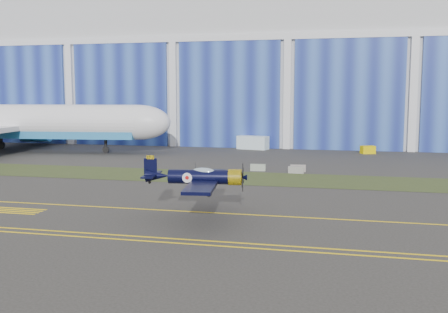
% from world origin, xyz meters
% --- Properties ---
extents(ground, '(260.00, 260.00, 0.00)m').
position_xyz_m(ground, '(0.00, 0.00, 0.00)').
color(ground, '#383632').
rests_on(ground, ground).
extents(grass_median, '(260.00, 10.00, 0.02)m').
position_xyz_m(grass_median, '(0.00, 14.00, 0.02)').
color(grass_median, '#475128').
rests_on(grass_median, ground).
extents(hangar, '(220.00, 45.70, 30.00)m').
position_xyz_m(hangar, '(0.00, 71.79, 14.96)').
color(hangar, silver).
rests_on(hangar, ground).
extents(taxiway_centreline, '(200.00, 0.20, 0.02)m').
position_xyz_m(taxiway_centreline, '(0.00, -5.00, 0.01)').
color(taxiway_centreline, yellow).
rests_on(taxiway_centreline, ground).
extents(edge_line_near, '(80.00, 0.20, 0.02)m').
position_xyz_m(edge_line_near, '(0.00, -14.50, 0.01)').
color(edge_line_near, yellow).
rests_on(edge_line_near, ground).
extents(edge_line_far, '(80.00, 0.20, 0.02)m').
position_xyz_m(edge_line_far, '(0.00, -13.50, 0.01)').
color(edge_line_far, yellow).
rests_on(edge_line_far, ground).
extents(hold_short_ladder, '(6.00, 2.40, 0.02)m').
position_xyz_m(hold_short_ladder, '(-18.00, -8.10, 0.01)').
color(hold_short_ladder, yellow).
rests_on(hold_short_ladder, ground).
extents(warbird, '(10.84, 12.51, 3.36)m').
position_xyz_m(warbird, '(-0.93, -7.51, 3.51)').
color(warbird, black).
rests_on(warbird, ground).
extents(jetliner, '(73.87, 64.79, 23.66)m').
position_xyz_m(jetliner, '(-48.44, 33.40, 11.83)').
color(jetliner, white).
rests_on(jetliner, ground).
extents(shipping_container, '(6.03, 3.57, 2.45)m').
position_xyz_m(shipping_container, '(-6.00, 47.22, 1.22)').
color(shipping_container, silver).
rests_on(shipping_container, ground).
extents(tug, '(2.68, 2.22, 1.34)m').
position_xyz_m(tug, '(14.43, 44.52, 0.67)').
color(tug, '#EDD000').
rests_on(tug, ground).
extents(barrier_a, '(2.04, 0.75, 0.90)m').
position_xyz_m(barrier_a, '(-0.62, 20.30, 0.45)').
color(barrier_a, '#909F8A').
rests_on(barrier_a, ground).
extents(barrier_b, '(2.05, 0.78, 0.90)m').
position_xyz_m(barrier_b, '(4.62, 20.78, 0.45)').
color(barrier_b, gray).
rests_on(barrier_b, ground).
extents(barrier_c, '(2.00, 0.61, 0.90)m').
position_xyz_m(barrier_c, '(4.51, 19.20, 0.45)').
color(barrier_c, gray).
rests_on(barrier_c, ground).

